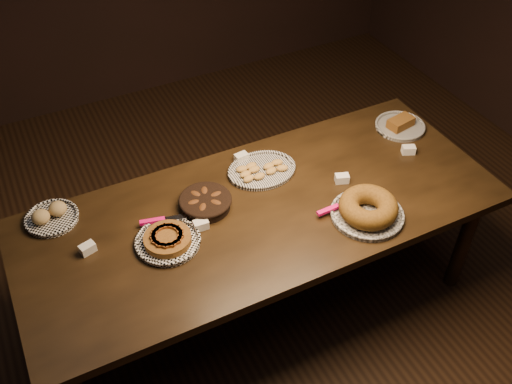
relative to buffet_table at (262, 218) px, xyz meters
name	(u,v)px	position (x,y,z in m)	size (l,w,h in m)	color
ground	(261,301)	(0.00, 0.00, -0.68)	(5.00, 5.00, 0.00)	black
buffet_table	(262,218)	(0.00, 0.00, 0.00)	(2.40, 1.00, 0.75)	black
apple_tart_plate	(168,240)	(-0.50, -0.01, 0.10)	(0.33, 0.32, 0.06)	white
madeleine_platter	(261,170)	(0.12, 0.24, 0.09)	(0.37, 0.30, 0.04)	black
bundt_cake_plate	(368,209)	(0.43, -0.28, 0.12)	(0.40, 0.36, 0.11)	black
croissant_basket	(205,202)	(-0.25, 0.13, 0.11)	(0.30, 0.30, 0.07)	black
bread_roll_plate	(51,216)	(-0.95, 0.38, 0.10)	(0.26, 0.26, 0.08)	white
loaf_plate	(400,125)	(1.02, 0.24, 0.09)	(0.29, 0.29, 0.07)	black
tent_cards	(263,189)	(0.06, 0.10, 0.10)	(1.84, 0.45, 0.04)	white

